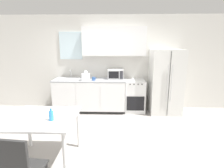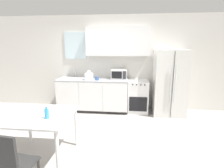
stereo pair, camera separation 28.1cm
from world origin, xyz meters
name	(u,v)px [view 2 (the right image)]	position (x,y,z in m)	size (l,w,h in m)	color
ground_plane	(91,139)	(0.00, 0.00, 0.00)	(12.00, 12.00, 0.00)	gray
wall_back	(107,59)	(0.07, 1.95, 1.46)	(12.00, 0.38, 2.70)	silver
kitchen_counter	(93,94)	(-0.29, 1.63, 0.47)	(2.01, 0.67, 0.93)	#333333
oven_range	(138,96)	(0.99, 1.66, 0.45)	(0.56, 0.62, 0.90)	white
refrigerator	(170,83)	(1.83, 1.60, 0.88)	(0.84, 0.76, 1.75)	silver
kitchen_sink	(74,78)	(-0.85, 1.64, 0.94)	(0.58, 0.44, 0.24)	#B7BABC
microwave	(119,74)	(0.45, 1.75, 1.06)	(0.44, 0.35, 0.27)	silver
coffee_mug	(97,78)	(-0.14, 1.47, 0.97)	(0.12, 0.08, 0.09)	#335999
grocery_bag_0	(89,76)	(-0.36, 1.48, 1.04)	(0.20, 0.17, 0.27)	white
dining_table	(40,121)	(-0.67, -0.65, 0.67)	(1.04, 0.96, 0.78)	white
dining_chair_near	(10,163)	(-0.59, -1.51, 0.54)	(0.44, 0.44, 0.93)	#282828
drink_bottle	(47,113)	(-0.47, -0.78, 0.86)	(0.07, 0.07, 0.21)	#338CD8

